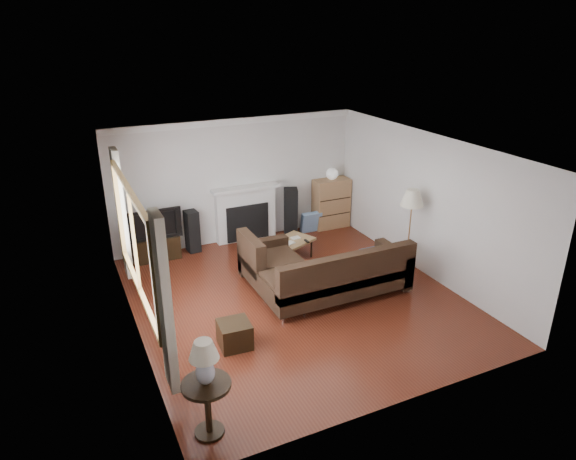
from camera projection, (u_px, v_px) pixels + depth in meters
name	position (u px, v px, depth m)	size (l,w,h in m)	color
room	(296.00, 228.00, 7.92)	(5.10, 5.60, 2.54)	#562013
window	(134.00, 241.00, 6.68)	(0.12, 2.74, 1.54)	olive
curtain_near	(165.00, 305.00, 5.48)	(0.10, 0.35, 2.10)	beige
curtain_far	(122.00, 215.00, 8.03)	(0.10, 0.35, 2.10)	beige
fireplace	(246.00, 213.00, 10.45)	(1.40, 0.26, 1.15)	white
tv_stand	(156.00, 248.00, 9.72)	(0.88, 0.40, 0.44)	black
television	(153.00, 223.00, 9.53)	(1.01, 0.13, 0.58)	black
speaker_left	(192.00, 231.00, 9.98)	(0.23, 0.28, 0.83)	black
speaker_right	(291.00, 212.00, 10.74)	(0.28, 0.33, 1.00)	black
bookshelf	(331.00, 203.00, 11.13)	(0.78, 0.37, 1.08)	#9D7249
globe_lamp	(332.00, 174.00, 10.87)	(0.25, 0.25, 0.25)	white
sectional_sofa	(336.00, 273.00, 8.31)	(2.63, 1.92, 0.85)	black
coffee_table	(288.00, 252.00, 9.61)	(1.03, 0.56, 0.40)	#9C784A
footstool	(235.00, 334.00, 7.11)	(0.43, 0.43, 0.36)	black
floor_lamp	(409.00, 232.00, 8.98)	(0.40, 0.40, 1.56)	#B67B3F
side_table	(208.00, 408.00, 5.54)	(0.54, 0.54, 0.67)	black
table_lamp	(205.00, 363.00, 5.31)	(0.32, 0.32, 0.52)	silver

